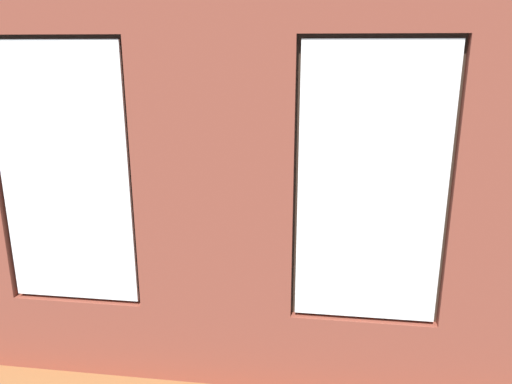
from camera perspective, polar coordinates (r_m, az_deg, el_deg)
ground_plane at (r=6.48m, az=0.30°, el=-7.49°), size 6.26×5.81×0.10m
brick_wall_with_windows at (r=3.56m, az=-4.92°, el=1.11°), size 5.66×0.30×3.30m
white_wall_right at (r=6.75m, az=-24.21°, el=7.10°), size 0.10×4.81×3.30m
couch_by_window at (r=4.71m, az=-6.88°, el=-12.08°), size 1.84×0.87×0.80m
couch_left at (r=6.31m, az=19.76°, el=-5.40°), size 0.90×1.73×0.80m
coffee_table at (r=6.16m, az=0.76°, el=-4.33°), size 1.35×0.82×0.45m
cup_ceramic at (r=6.23m, az=4.33°, el=-3.18°), size 0.07×0.07×0.09m
candle_jar at (r=6.24m, az=-0.67°, el=-2.91°), size 0.08×0.08×0.13m
table_plant_small at (r=6.11m, az=0.76°, el=-2.94°), size 0.13×0.13×0.19m
remote_silver at (r=6.08m, az=-3.19°, el=-3.97°), size 0.10×0.18×0.02m
media_console at (r=7.09m, az=-20.00°, el=-3.42°), size 1.08×0.42×0.58m
tv_flatscreen at (r=6.93m, az=-20.47°, el=1.28°), size 0.90×0.20×0.62m
potted_plant_near_tv at (r=5.90m, az=-19.91°, el=-3.64°), size 0.70×0.73×1.13m
potted_plant_mid_room_small at (r=6.95m, az=6.19°, el=-1.27°), size 0.43×0.43×0.71m
potted_plant_corner_near_left at (r=8.20m, az=18.11°, el=0.70°), size 0.49×0.49×0.73m
potted_plant_by_left_couch at (r=7.45m, az=14.82°, el=-1.38°), size 0.32×0.32×0.54m
potted_plant_corner_far_left at (r=4.55m, az=26.87°, el=-8.27°), size 0.92×0.86×1.23m
potted_plant_beside_window_right at (r=5.09m, az=-24.72°, el=-7.03°), size 1.08×0.98×1.16m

